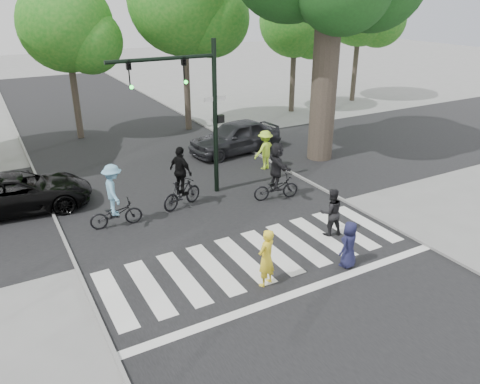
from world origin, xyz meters
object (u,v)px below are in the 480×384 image
object	(u,v)px
pedestrian_woman	(266,258)
cyclist_left	(114,200)
cyclist_mid	(181,183)
cyclist_right	(276,174)
car_suv	(19,193)
pedestrian_child	(349,244)
traffic_signal	(194,99)
car_grey	(235,137)
pedestrian_adult	(331,212)

from	to	relation	value
pedestrian_woman	cyclist_left	world-z (taller)	cyclist_left
cyclist_mid	cyclist_right	bearing A→B (deg)	-17.79
car_suv	pedestrian_child	bearing A→B (deg)	-132.56
pedestrian_child	cyclist_right	world-z (taller)	cyclist_right
traffic_signal	cyclist_left	distance (m)	4.75
cyclist_mid	pedestrian_child	bearing A→B (deg)	-67.13
car_suv	pedestrian_woman	bearing A→B (deg)	-142.31
car_grey	traffic_signal	bearing A→B (deg)	-50.51
traffic_signal	cyclist_mid	world-z (taller)	traffic_signal
pedestrian_woman	car_grey	xyz separation A→B (m)	(4.90, 10.69, -0.03)
traffic_signal	cyclist_mid	xyz separation A→B (m)	(-0.97, -0.71, -2.92)
traffic_signal	cyclist_left	bearing A→B (deg)	-163.13
cyclist_left	car_suv	bearing A→B (deg)	132.26
traffic_signal	pedestrian_child	world-z (taller)	traffic_signal
pedestrian_woman	pedestrian_adult	world-z (taller)	pedestrian_woman
cyclist_mid	car_grey	size ratio (longest dim) A/B	0.49
traffic_signal	cyclist_right	bearing A→B (deg)	-35.99
pedestrian_child	car_suv	world-z (taller)	pedestrian_child
cyclist_right	car_grey	xyz separation A→B (m)	(1.42, 5.91, -0.22)
car_suv	car_grey	xyz separation A→B (m)	(10.28, 2.14, 0.11)
cyclist_mid	car_grey	xyz separation A→B (m)	(4.91, 4.79, -0.16)
pedestrian_adult	car_suv	size ratio (longest dim) A/B	0.32
pedestrian_adult	cyclist_mid	bearing A→B (deg)	-38.08
cyclist_mid	car_grey	distance (m)	6.86
cyclist_right	car_grey	bearing A→B (deg)	76.50
cyclist_left	car_grey	distance (m)	9.13
pedestrian_woman	traffic_signal	bearing A→B (deg)	-120.80
pedestrian_child	cyclist_right	distance (m)	5.24
traffic_signal	cyclist_right	distance (m)	4.24
pedestrian_child	cyclist_left	xyz separation A→B (m)	(-5.27, 5.90, 0.26)
pedestrian_child	pedestrian_adult	size ratio (longest dim) A/B	0.88
cyclist_mid	car_suv	distance (m)	5.99
pedestrian_child	car_suv	xyz separation A→B (m)	(-8.01, 8.93, -0.01)
pedestrian_woman	cyclist_left	bearing A→B (deg)	-87.15
cyclist_mid	car_suv	xyz separation A→B (m)	(-5.36, 2.65, -0.26)
traffic_signal	cyclist_mid	distance (m)	3.16
cyclist_mid	car_suv	bearing A→B (deg)	153.73
cyclist_right	car_suv	xyz separation A→B (m)	(-8.86, 3.77, -0.32)
traffic_signal	car_grey	size ratio (longest dim) A/B	1.25
pedestrian_woman	cyclist_mid	world-z (taller)	cyclist_mid
cyclist_left	traffic_signal	bearing A→B (deg)	16.87
pedestrian_woman	pedestrian_child	xyz separation A→B (m)	(2.63, -0.37, -0.13)
cyclist_right	pedestrian_child	bearing A→B (deg)	-99.31
pedestrian_woman	car_grey	size ratio (longest dim) A/B	0.35
pedestrian_adult	pedestrian_woman	bearing A→B (deg)	36.86
pedestrian_woman	car_grey	world-z (taller)	pedestrian_woman
cyclist_right	cyclist_mid	bearing A→B (deg)	162.21
traffic_signal	cyclist_right	xyz separation A→B (m)	(2.53, -1.83, -2.87)
pedestrian_child	traffic_signal	bearing A→B (deg)	-95.44
pedestrian_child	pedestrian_adult	bearing A→B (deg)	-132.99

